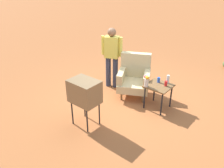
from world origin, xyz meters
The scene contains 9 objects.
ground_plane centered at (0.00, 0.00, 0.00)m, with size 60.00×60.00×0.00m, color #AD6033.
armchair centered at (-0.04, 0.26, 0.50)m, with size 1.04×1.04×1.06m.
side_table centered at (0.77, 0.08, 0.51)m, with size 0.56×0.56×0.59m.
tv_on_stand centered at (-0.07, -1.46, 0.78)m, with size 0.60×0.45×1.03m.
person_standing centered at (-0.76, 0.24, 0.94)m, with size 0.53×0.34×1.64m.
soda_can_red centered at (0.90, 0.15, 0.65)m, with size 0.07×0.07×0.12m, color red.
soda_can_blue centered at (0.69, 0.20, 0.65)m, with size 0.07×0.07×0.12m, color blue.
bottle_short_clear centered at (0.87, 0.30, 0.69)m, with size 0.06×0.06×0.20m, color silver.
flower_vase centered at (0.57, -0.16, 0.74)m, with size 0.15×0.10×0.27m.
Camera 1 is at (2.98, -4.29, 3.07)m, focal length 37.73 mm.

